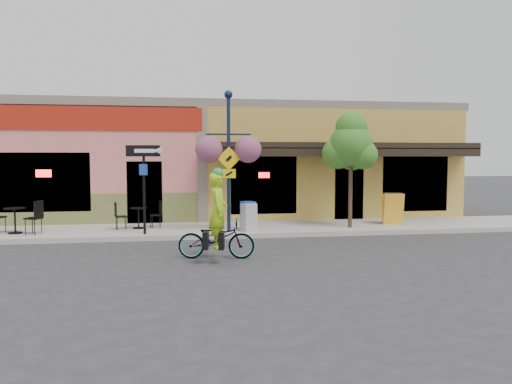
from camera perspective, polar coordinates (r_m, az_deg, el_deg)
The scene contains 14 objects.
ground at distance 14.55m, azimuth -1.47°, elevation -5.67°, with size 90.00×90.00×0.00m, color #2D2D30.
sidewalk at distance 16.50m, azimuth -2.38°, elevation -4.25°, with size 24.00×3.00×0.15m, color #9E9B93.
curb at distance 15.07m, azimuth -1.74°, elevation -5.04°, with size 24.00×0.12×0.15m, color #A8A59E.
building at distance 21.80m, azimuth -4.05°, elevation 3.49°, with size 18.20×8.20×4.50m, color #DB706C, non-canonical shape.
bicycle at distance 12.09m, azimuth -4.56°, elevation -5.35°, with size 0.64×1.83×0.96m, color maroon.
cyclist_rider at distance 12.03m, azimuth -4.34°, elevation -3.30°, with size 0.67×0.44×1.83m, color #A1D616.
lamp_post at distance 15.29m, azimuth -3.15°, elevation 3.51°, with size 1.38×0.55×4.33m, color #121D39, non-canonical shape.
one_way_sign at distance 15.15m, azimuth -12.67°, elevation 0.23°, with size 1.01×0.22×2.64m, color black, non-canonical shape.
cafe_set_left at distance 16.65m, azimuth -25.84°, elevation -2.56°, with size 1.69×0.85×1.02m, color black, non-canonical shape.
cafe_set_right at distance 16.48m, azimuth -13.28°, elevation -2.56°, with size 1.46×0.73×0.88m, color black, non-canonical shape.
newspaper_box_blue at distance 15.64m, azimuth -0.91°, elevation -2.75°, with size 0.41×0.36×0.91m, color #1B32A5, non-canonical shape.
newspaper_box_grey at distance 15.46m, azimuth -0.83°, elevation -2.92°, with size 0.40×0.36×0.86m, color #A9A9A9, non-canonical shape.
street_tree at distance 16.49m, azimuth 10.77°, elevation 2.58°, with size 1.49×1.49×3.81m, color #3D7A26, non-canonical shape.
sandwich_board at distance 17.45m, azimuth 15.48°, elevation -1.91°, with size 0.65×0.47×1.08m, color yellow, non-canonical shape.
Camera 1 is at (-1.86, -14.22, 2.44)m, focal length 35.00 mm.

